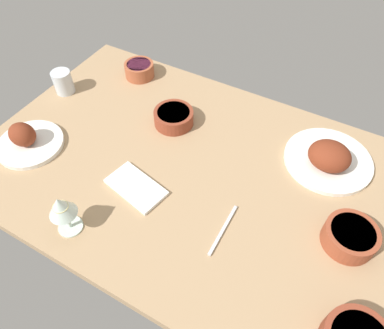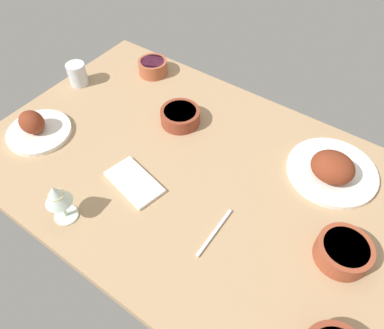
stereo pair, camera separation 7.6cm
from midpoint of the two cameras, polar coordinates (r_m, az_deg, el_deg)
name	(u,v)px [view 1 (the left image)]	position (r cm, az deg, el deg)	size (l,w,h in cm)	color
dining_table	(192,172)	(115.19, -1.90, -1.35)	(140.00, 90.00, 4.00)	tan
plate_near_viewer	(27,140)	(132.27, -26.70, 3.50)	(22.21, 22.21, 9.36)	white
plate_center_main	(329,158)	(118.98, 19.59, 0.94)	(28.34, 28.34, 10.09)	white
bowl_soup	(350,236)	(103.75, 22.32, -10.81)	(14.29, 14.29, 6.01)	brown
bowl_sauce	(174,117)	(126.55, -4.73, 7.64)	(14.10, 14.10, 5.35)	brown
bowl_onions	(139,69)	(150.15, -10.03, 14.90)	(11.79, 11.79, 5.81)	#A35133
wine_glass	(61,208)	(100.43, -22.54, -6.64)	(7.60, 7.60, 14.00)	silver
water_tumbler	(63,82)	(149.13, -21.60, 12.28)	(7.35, 7.35, 8.85)	silver
folded_napkin	(136,187)	(110.32, -11.04, -3.69)	(18.65, 10.23, 1.20)	white
fork_loose	(223,230)	(100.61, 2.87, -10.62)	(17.53, 0.90, 0.80)	silver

